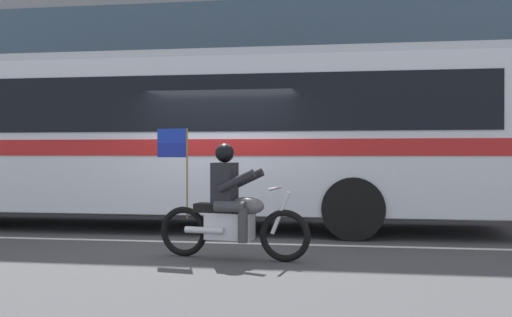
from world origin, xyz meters
TOP-DOWN VIEW (x-y plane):
  - ground_plane at (0.00, 0.00)m, footprint 60.00×60.00m
  - sidewalk_curb at (0.00, 5.10)m, footprint 28.00×3.80m
  - lane_center_stripe at (0.00, -0.60)m, footprint 26.60×0.14m
  - transit_bus at (-1.21, 1.19)m, footprint 12.57×2.63m
  - motorcycle_with_rider at (0.60, -1.98)m, footprint 2.18×0.68m
  - fire_hydrant at (-1.97, 4.19)m, footprint 0.22×0.30m

SIDE VIEW (x-z plane):
  - ground_plane at x=0.00m, z-range 0.00..0.00m
  - lane_center_stripe at x=0.00m, z-range 0.00..0.01m
  - sidewalk_curb at x=0.00m, z-range 0.00..0.15m
  - fire_hydrant at x=-1.97m, z-range 0.14..0.89m
  - motorcycle_with_rider at x=0.60m, z-range -0.22..1.55m
  - transit_bus at x=-1.21m, z-range 0.27..3.49m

